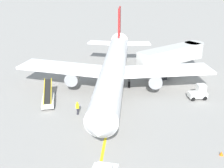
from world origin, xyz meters
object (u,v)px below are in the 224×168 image
at_px(airliner, 114,69).
at_px(belt_loader_forward_hold, 48,99).
at_px(ground_crew_marshaller, 77,108).
at_px(baggage_tug_near_wing, 199,93).
at_px(safety_cone_nose_left, 221,153).
at_px(safety_cone_nose_right, 48,87).
at_px(ground_crew_wing_walker, 112,105).
at_px(jet_bridge, 176,54).

height_order(airliner, belt_loader_forward_hold, airliner).
bearing_deg(ground_crew_marshaller, airliner, 62.60).
bearing_deg(airliner, belt_loader_forward_hold, -148.48).
relative_size(baggage_tug_near_wing, belt_loader_forward_hold, 0.51).
bearing_deg(belt_loader_forward_hold, safety_cone_nose_left, -26.96).
xyz_separation_m(airliner, baggage_tug_near_wing, (11.69, -1.99, -2.49)).
height_order(baggage_tug_near_wing, safety_cone_nose_left, baggage_tug_near_wing).
bearing_deg(airliner, safety_cone_nose_right, 178.44).
distance_m(airliner, safety_cone_nose_right, 10.23).
bearing_deg(safety_cone_nose_left, ground_crew_wing_walker, 142.81).
distance_m(airliner, baggage_tug_near_wing, 12.12).
relative_size(airliner, ground_crew_marshaller, 20.73).
bearing_deg(safety_cone_nose_left, belt_loader_forward_hold, 153.04).
bearing_deg(jet_bridge, baggage_tug_near_wing, -78.06).
bearing_deg(baggage_tug_near_wing, jet_bridge, 101.94).
bearing_deg(ground_crew_marshaller, baggage_tug_near_wing, 19.72).
bearing_deg(safety_cone_nose_right, safety_cone_nose_left, -36.04).
bearing_deg(belt_loader_forward_hold, ground_crew_marshaller, -30.32).
bearing_deg(ground_crew_wing_walker, safety_cone_nose_left, -37.19).
bearing_deg(airliner, ground_crew_marshaller, -117.40).
xyz_separation_m(airliner, safety_cone_nose_left, (11.27, -15.00, -3.20)).
xyz_separation_m(jet_bridge, belt_loader_forward_hold, (-17.93, -12.63, -2.77)).
height_order(airliner, ground_crew_wing_walker, airliner).
xyz_separation_m(ground_crew_wing_walker, safety_cone_nose_left, (11.13, -8.44, -0.69)).
bearing_deg(belt_loader_forward_hold, ground_crew_wing_walker, -10.07).
height_order(safety_cone_nose_left, safety_cone_nose_right, same).
bearing_deg(belt_loader_forward_hold, safety_cone_nose_right, 105.22).
height_order(baggage_tug_near_wing, ground_crew_marshaller, baggage_tug_near_wing).
bearing_deg(ground_crew_wing_walker, jet_bridge, 56.00).
relative_size(jet_bridge, safety_cone_nose_left, 25.92).
xyz_separation_m(baggage_tug_near_wing, belt_loader_forward_hold, (-19.95, -3.07, -0.15)).
bearing_deg(baggage_tug_near_wing, airliner, 170.33).
bearing_deg(baggage_tug_near_wing, ground_crew_marshaller, -160.28).
distance_m(ground_crew_marshaller, ground_crew_wing_walker, 4.21).
xyz_separation_m(belt_loader_forward_hold, ground_crew_wing_walker, (8.41, -1.49, 0.13)).
relative_size(ground_crew_marshaller, safety_cone_nose_left, 3.86).
height_order(jet_bridge, safety_cone_nose_left, jet_bridge).
height_order(baggage_tug_near_wing, belt_loader_forward_hold, belt_loader_forward_hold).
bearing_deg(safety_cone_nose_left, baggage_tug_near_wing, 88.16).
height_order(ground_crew_marshaller, safety_cone_nose_right, ground_crew_marshaller).
height_order(jet_bridge, baggage_tug_near_wing, jet_bridge).
height_order(airliner, baggage_tug_near_wing, airliner).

